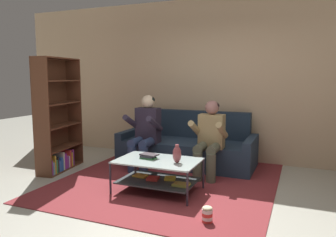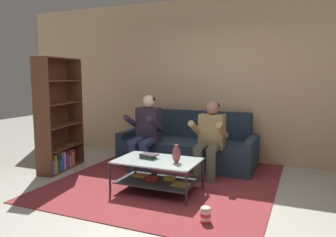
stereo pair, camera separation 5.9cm
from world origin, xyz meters
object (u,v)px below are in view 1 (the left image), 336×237
vase (177,154)px  book_stack (149,156)px  person_seated_right (210,136)px  coffee_table (158,171)px  popcorn_tub (207,215)px  bookshelf (56,126)px  couch (188,148)px  person_seated_left (145,130)px

vase → book_stack: vase is taller
vase → book_stack: (-0.43, 0.06, -0.08)m
person_seated_right → coffee_table: size_ratio=1.07×
popcorn_tub → bookshelf: bearing=160.8°
couch → vase: bearing=-76.1°
person_seated_right → bookshelf: bearing=-166.5°
person_seated_right → person_seated_left: bearing=179.7°
coffee_table → book_stack: book_stack is taller
popcorn_tub → couch: bearing=114.1°
coffee_table → bookshelf: 2.02m
coffee_table → person_seated_left: bearing=125.2°
person_seated_left → coffee_table: (0.64, -0.90, -0.38)m
person_seated_right → coffee_table: (-0.44, -0.89, -0.35)m
book_stack → bookshelf: (-1.79, 0.30, 0.26)m
coffee_table → book_stack: size_ratio=4.26×
person_seated_left → bookshelf: 1.44m
vase → popcorn_tub: size_ratio=1.30×
person_seated_right → popcorn_tub: (0.41, -1.55, -0.54)m
book_stack → popcorn_tub: size_ratio=1.39×
person_seated_right → vase: person_seated_right is taller
vase → popcorn_tub: bearing=-47.2°
couch → person_seated_left: person_seated_left is taller
vase → couch: bearing=103.9°
couch → popcorn_tub: size_ratio=12.61×
person_seated_left → coffee_table: size_ratio=1.13×
coffee_table → popcorn_tub: coffee_table is taller
couch → book_stack: couch is taller
person_seated_right → coffee_table: 1.06m
coffee_table → popcorn_tub: (0.85, -0.66, -0.19)m
person_seated_left → book_stack: size_ratio=4.80×
person_seated_right → book_stack: size_ratio=4.57×
person_seated_left → vase: person_seated_left is taller
book_stack → coffee_table: bearing=-9.0°
vase → book_stack: 0.44m
person_seated_right → vase: size_ratio=4.90×
coffee_table → popcorn_tub: bearing=-37.6°
couch → vase: size_ratio=9.74×
person_seated_right → popcorn_tub: person_seated_right is taller
couch → person_seated_left: bearing=-134.2°
vase → book_stack: size_ratio=0.93×
couch → book_stack: size_ratio=9.08×
vase → book_stack: bearing=172.3°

